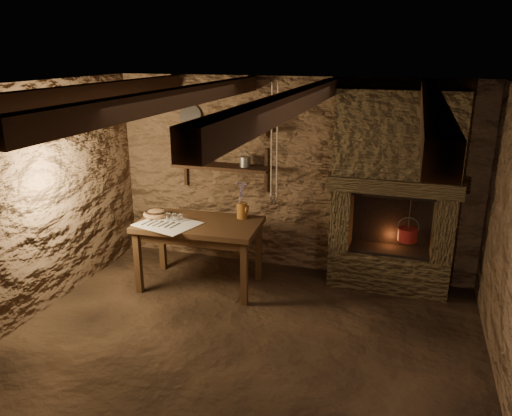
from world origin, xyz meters
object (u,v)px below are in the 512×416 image
(red_pot, at_px, (408,234))
(stoneware_jug, at_px, (242,203))
(iron_stockpot, at_px, (235,122))
(work_table, at_px, (200,252))
(wooden_bowl, at_px, (156,214))

(red_pot, bearing_deg, stoneware_jug, -170.88)
(iron_stockpot, bearing_deg, work_table, -105.80)
(iron_stockpot, height_order, red_pot, iron_stockpot)
(wooden_bowl, distance_m, iron_stockpot, 1.45)
(wooden_bowl, bearing_deg, stoneware_jug, 15.08)
(work_table, xyz_separation_m, iron_stockpot, (0.20, 0.71, 1.44))
(iron_stockpot, bearing_deg, red_pot, -3.26)
(wooden_bowl, relative_size, iron_stockpot, 1.18)
(stoneware_jug, xyz_separation_m, wooden_bowl, (-0.99, -0.27, -0.15))
(work_table, xyz_separation_m, wooden_bowl, (-0.56, 0.02, 0.40))
(work_table, relative_size, stoneware_jug, 3.36)
(work_table, height_order, wooden_bowl, wooden_bowl)
(stoneware_jug, bearing_deg, work_table, -146.11)
(stoneware_jug, bearing_deg, red_pot, 9.46)
(wooden_bowl, relative_size, red_pot, 0.56)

